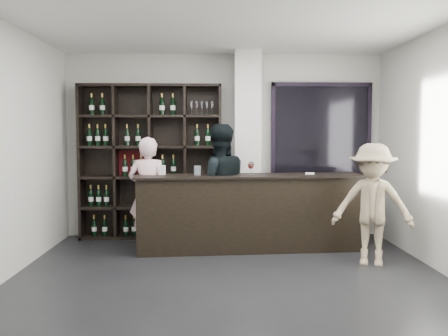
{
  "coord_description": "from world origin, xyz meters",
  "views": [
    {
      "loc": [
        -0.21,
        -4.85,
        1.64
      ],
      "look_at": [
        -0.05,
        1.1,
        1.21
      ],
      "focal_mm": 38.0,
      "sensor_mm": 36.0,
      "label": 1
    }
  ],
  "objects_px": {
    "wine_shelf": "(151,162)",
    "customer": "(373,204)",
    "tasting_counter": "(251,212)",
    "taster_black": "(219,187)",
    "taster_pink": "(148,193)"
  },
  "relations": [
    {
      "from": "wine_shelf",
      "to": "customer",
      "type": "bearing_deg",
      "value": -28.84
    },
    {
      "from": "tasting_counter",
      "to": "taster_black",
      "type": "height_order",
      "value": "taster_black"
    },
    {
      "from": "taster_pink",
      "to": "customer",
      "type": "height_order",
      "value": "taster_pink"
    },
    {
      "from": "tasting_counter",
      "to": "taster_pink",
      "type": "distance_m",
      "value": 1.48
    },
    {
      "from": "tasting_counter",
      "to": "taster_black",
      "type": "bearing_deg",
      "value": 163.36
    },
    {
      "from": "wine_shelf",
      "to": "taster_pink",
      "type": "relative_size",
      "value": 1.5
    },
    {
      "from": "taster_black",
      "to": "wine_shelf",
      "type": "bearing_deg",
      "value": -43.25
    },
    {
      "from": "wine_shelf",
      "to": "taster_black",
      "type": "height_order",
      "value": "wine_shelf"
    },
    {
      "from": "taster_pink",
      "to": "taster_black",
      "type": "height_order",
      "value": "taster_black"
    },
    {
      "from": "taster_pink",
      "to": "customer",
      "type": "relative_size",
      "value": 1.05
    },
    {
      "from": "tasting_counter",
      "to": "taster_black",
      "type": "distance_m",
      "value": 0.58
    },
    {
      "from": "tasting_counter",
      "to": "taster_pink",
      "type": "bearing_deg",
      "value": 171.94
    },
    {
      "from": "customer",
      "to": "wine_shelf",
      "type": "bearing_deg",
      "value": 171.13
    },
    {
      "from": "wine_shelf",
      "to": "taster_pink",
      "type": "height_order",
      "value": "wine_shelf"
    },
    {
      "from": "wine_shelf",
      "to": "taster_pink",
      "type": "distance_m",
      "value": 0.82
    }
  ]
}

